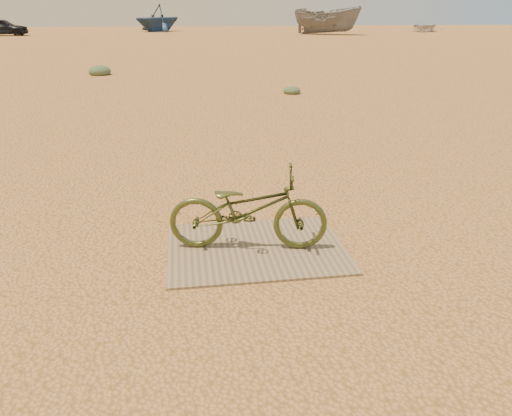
{
  "coord_description": "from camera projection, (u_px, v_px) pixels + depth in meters",
  "views": [
    {
      "loc": [
        -0.42,
        -4.06,
        2.12
      ],
      "look_at": [
        0.2,
        0.11,
        0.42
      ],
      "focal_mm": 35.0,
      "sensor_mm": 36.0,
      "label": 1
    }
  ],
  "objects": [
    {
      "name": "bicycle",
      "position": [
        248.0,
        209.0,
        4.56
      ],
      "size": [
        1.52,
        0.74,
        0.76
      ],
      "primitive_type": "imported",
      "rotation": [
        0.0,
        0.0,
        1.4
      ],
      "color": "#404B21",
      "rests_on": "plywood_board"
    },
    {
      "name": "kale_c",
      "position": [
        100.0,
        75.0,
        16.84
      ],
      "size": [
        0.73,
        0.73,
        0.4
      ],
      "primitive_type": "ellipsoid",
      "color": "#4F6949",
      "rests_on": "ground"
    },
    {
      "name": "plywood_board",
      "position": [
        256.0,
        248.0,
        4.7
      ],
      "size": [
        1.65,
        1.27,
        0.02
      ],
      "primitive_type": "cube",
      "color": "#817153",
      "rests_on": "ground"
    },
    {
      "name": "ground",
      "position": [
        236.0,
        256.0,
        4.57
      ],
      "size": [
        120.0,
        120.0,
        0.0
      ],
      "primitive_type": "plane",
      "color": "tan",
      "rests_on": "ground"
    },
    {
      "name": "boat_far_left",
      "position": [
        157.0,
        18.0,
        46.37
      ],
      "size": [
        6.1,
        5.97,
        2.44
      ],
      "primitive_type": "imported",
      "rotation": [
        0.0,
        0.0,
        -0.93
      ],
      "color": "navy",
      "rests_on": "ground"
    },
    {
      "name": "boat_mid_right",
      "position": [
        327.0,
        20.0,
        41.3
      ],
      "size": [
        5.97,
        4.95,
        2.22
      ],
      "primitive_type": "imported",
      "rotation": [
        0.0,
        0.0,
        0.99
      ],
      "color": "slate",
      "rests_on": "ground"
    },
    {
      "name": "car",
      "position": [
        2.0,
        27.0,
        39.75
      ],
      "size": [
        3.86,
        1.63,
        1.3
      ],
      "primitive_type": "imported",
      "rotation": [
        0.0,
        0.0,
        1.55
      ],
      "color": "black",
      "rests_on": "ground"
    },
    {
      "name": "kale_b",
      "position": [
        292.0,
        94.0,
        13.18
      ],
      "size": [
        0.45,
        0.45,
        0.25
      ],
      "primitive_type": "ellipsoid",
      "color": "#4F6949",
      "rests_on": "ground"
    },
    {
      "name": "boat_far_right",
      "position": [
        424.0,
        26.0,
        46.73
      ],
      "size": [
        5.05,
        5.39,
        0.91
      ],
      "primitive_type": "imported",
      "rotation": [
        0.0,
        0.0,
        -0.6
      ],
      "color": "beige",
      "rests_on": "ground"
    }
  ]
}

